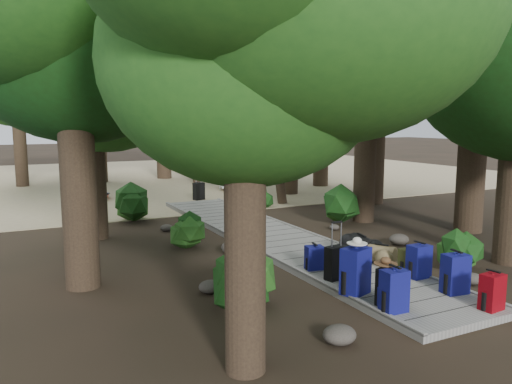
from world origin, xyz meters
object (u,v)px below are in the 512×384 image
backpack_right_a (492,290)px  backpack_right_d (409,260)px  backpack_left_d (314,256)px  duffel_right_khaki (382,254)px  suitcase_on_boardwalk (336,263)px  lone_suitcase_on_sand (199,191)px  backpack_right_c (419,260)px  sun_lounger (228,183)px  kayak (104,195)px  duffel_right_black (361,246)px  backpack_left_b (389,285)px  backpack_left_c (356,268)px  backpack_right_b (455,272)px  backpack_left_a (394,289)px

backpack_right_a → backpack_right_d: bearing=79.3°
backpack_left_d → duffel_right_khaki: size_ratio=0.94×
duffel_right_khaki → suitcase_on_boardwalk: size_ratio=0.89×
backpack_right_d → lone_suitcase_on_sand: (-0.27, 10.63, -0.04)m
backpack_right_c → lone_suitcase_on_sand: backpack_right_c is taller
backpack_right_c → sun_lounger: 12.87m
suitcase_on_boardwalk → kayak: bearing=90.7°
backpack_right_a → lone_suitcase_on_sand: (-0.11, 12.54, -0.09)m
backpack_right_a → lone_suitcase_on_sand: size_ratio=0.96×
duffel_right_black → suitcase_on_boardwalk: size_ratio=1.14×
backpack_left_b → duffel_right_khaki: backpack_left_b is taller
backpack_left_c → kayak: backpack_left_c is taller
backpack_left_d → backpack_right_b: (1.35, -2.15, 0.11)m
suitcase_on_boardwalk → backpack_right_b: bearing=-56.5°
kayak → duffel_right_khaki: bearing=-58.3°
backpack_left_d → duffel_right_khaki: backpack_left_d is taller
backpack_right_a → kayak: (-3.24, 14.31, -0.26)m
duffel_right_khaki → suitcase_on_boardwalk: 1.49m
duffel_right_black → lone_suitcase_on_sand: bearing=103.1°
backpack_left_a → sun_lounger: bearing=78.6°
backpack_left_b → backpack_right_b: (1.35, -0.07, 0.04)m
backpack_left_c → suitcase_on_boardwalk: size_ratio=1.42×
backpack_right_d → lone_suitcase_on_sand: bearing=85.3°
duffel_right_khaki → backpack_right_a: bearing=-123.2°
backpack_left_b → suitcase_on_boardwalk: 1.41m
backpack_left_c → lone_suitcase_on_sand: bearing=62.9°
backpack_right_b → lone_suitcase_on_sand: backpack_right_b is taller
duffel_right_khaki → backpack_right_d: bearing=-120.3°
duffel_right_khaki → sun_lounger: sun_lounger is taller
sun_lounger → backpack_left_a: bearing=-86.4°
backpack_right_b → backpack_right_c: backpack_right_b is taller
backpack_left_b → duffel_right_black: 2.81m
suitcase_on_boardwalk → duffel_right_khaki: bearing=8.2°
backpack_right_c → suitcase_on_boardwalk: 1.52m
backpack_left_c → backpack_right_d: (1.56, 0.42, -0.16)m
backpack_left_d → duffel_right_black: (1.39, 0.35, -0.04)m
backpack_right_a → backpack_right_c: (0.16, 1.66, 0.03)m
backpack_left_d → backpack_right_c: bearing=-31.3°
backpack_right_b → backpack_right_d: bearing=93.4°
backpack_left_b → backpack_right_d: bearing=24.8°
sun_lounger → backpack_right_c: bearing=-80.9°
kayak → backpack_right_d: bearing=-59.3°
backpack_left_c → kayak: size_ratio=0.29×
backpack_right_a → backpack_left_a: bearing=150.8°
suitcase_on_boardwalk → lone_suitcase_on_sand: 10.36m
duffel_right_black → sun_lounger: 11.28m
lone_suitcase_on_sand → sun_lounger: bearing=25.1°
backpack_right_c → sun_lounger: bearing=79.3°
backpack_right_d → backpack_left_b: bearing=-149.4°
backpack_left_d → lone_suitcase_on_sand: size_ratio=0.79×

